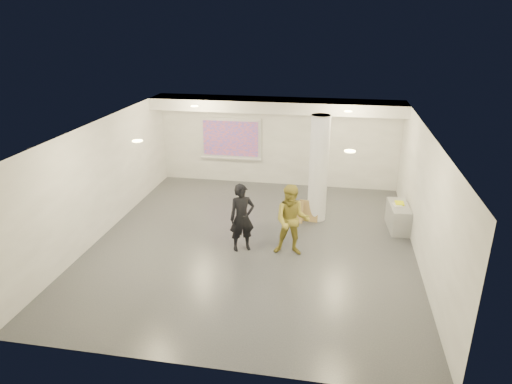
% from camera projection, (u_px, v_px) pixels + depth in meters
% --- Properties ---
extents(floor, '(8.00, 9.00, 0.01)m').
position_uv_depth(floor, '(253.00, 243.00, 11.69)').
color(floor, '#383A3F').
rests_on(floor, ground).
extents(ceiling, '(8.00, 9.00, 0.01)m').
position_uv_depth(ceiling, '(253.00, 128.00, 10.60)').
color(ceiling, silver).
rests_on(ceiling, floor).
extents(wall_back, '(8.00, 0.01, 3.00)m').
position_uv_depth(wall_back, '(278.00, 142.00, 15.27)').
color(wall_back, silver).
rests_on(wall_back, floor).
extents(wall_front, '(8.00, 0.01, 3.00)m').
position_uv_depth(wall_front, '(200.00, 290.00, 7.01)').
color(wall_front, silver).
rests_on(wall_front, floor).
extents(wall_left, '(0.01, 9.00, 3.00)m').
position_uv_depth(wall_left, '(101.00, 179.00, 11.80)').
color(wall_left, silver).
rests_on(wall_left, floor).
extents(wall_right, '(0.01, 9.00, 3.00)m').
position_uv_depth(wall_right, '(424.00, 199.00, 10.49)').
color(wall_right, silver).
rests_on(wall_right, floor).
extents(soffit_band, '(8.00, 1.10, 0.36)m').
position_uv_depth(soffit_band, '(276.00, 105.00, 14.29)').
color(soffit_band, silver).
rests_on(soffit_band, ceiling).
extents(downlight_nw, '(0.22, 0.22, 0.02)m').
position_uv_depth(downlight_nw, '(194.00, 106.00, 13.26)').
color(downlight_nw, '#FFEB8A').
rests_on(downlight_nw, ceiling).
extents(downlight_ne, '(0.22, 0.22, 0.02)m').
position_uv_depth(downlight_ne, '(348.00, 111.00, 12.54)').
color(downlight_ne, '#FFEB8A').
rests_on(downlight_ne, ceiling).
extents(downlight_sw, '(0.22, 0.22, 0.02)m').
position_uv_depth(downlight_sw, '(137.00, 141.00, 9.59)').
color(downlight_sw, '#FFEB8A').
rests_on(downlight_sw, ceiling).
extents(downlight_se, '(0.22, 0.22, 0.02)m').
position_uv_depth(downlight_se, '(350.00, 151.00, 8.87)').
color(downlight_se, '#FFEB8A').
rests_on(downlight_se, ceiling).
extents(column, '(0.52, 0.52, 3.00)m').
position_uv_depth(column, '(319.00, 169.00, 12.55)').
color(column, white).
rests_on(column, floor).
extents(projection_screen, '(2.10, 0.13, 1.42)m').
position_uv_depth(projection_screen, '(231.00, 139.00, 15.48)').
color(projection_screen, silver).
rests_on(projection_screen, wall_back).
extents(credenza, '(0.57, 1.21, 0.69)m').
position_uv_depth(credenza, '(398.00, 217.00, 12.36)').
color(credenza, gray).
rests_on(credenza, floor).
extents(papers_stack, '(0.27, 0.32, 0.02)m').
position_uv_depth(papers_stack, '(397.00, 205.00, 12.24)').
color(papers_stack, silver).
rests_on(papers_stack, credenza).
extents(postit_pad, '(0.23, 0.31, 0.03)m').
position_uv_depth(postit_pad, '(399.00, 203.00, 12.34)').
color(postit_pad, '#F4FF09').
rests_on(postit_pad, credenza).
extents(cardboard_back, '(0.57, 0.24, 0.60)m').
position_uv_depth(cardboard_back, '(308.00, 211.00, 12.85)').
color(cardboard_back, '#9F7F47').
rests_on(cardboard_back, floor).
extents(cardboard_front, '(0.56, 0.26, 0.60)m').
position_uv_depth(cardboard_front, '(293.00, 212.00, 12.79)').
color(cardboard_front, '#9F7F47').
rests_on(cardboard_front, floor).
extents(woman, '(0.74, 0.64, 1.71)m').
position_uv_depth(woman, '(242.00, 218.00, 11.08)').
color(woman, black).
rests_on(woman, floor).
extents(man, '(0.88, 0.70, 1.77)m').
position_uv_depth(man, '(292.00, 220.00, 10.86)').
color(man, olive).
rests_on(man, floor).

